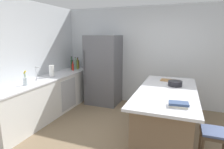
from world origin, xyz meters
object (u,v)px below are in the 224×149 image
refrigerator (104,70)px  wine_bottle (72,64)px  bar_stool (215,138)px  whiskey_bottle (78,64)px  paper_towel_roll (52,71)px  mixing_bowl (175,83)px  flower_vase (25,80)px  hot_sauce_bottle (73,67)px  olive_oil_bottle (78,65)px  cookbook_stack (179,104)px  gin_bottle (75,64)px  kitchen_island (166,115)px  sink_faucet (37,73)px  cutting_board (170,80)px

refrigerator → wine_bottle: 0.93m
bar_stool → whiskey_bottle: 4.03m
paper_towel_roll → mixing_bowl: bearing=1.3°
flower_vase → hot_sauce_bottle: (0.01, 1.67, 0.00)m
olive_oil_bottle → cookbook_stack: (2.78, -2.08, -0.07)m
olive_oil_bottle → mixing_bowl: 2.88m
gin_bottle → kitchen_island: bearing=-27.9°
mixing_bowl → gin_bottle: bearing=158.6°
hot_sauce_bottle → sink_faucet: bearing=-94.8°
paper_towel_roll → gin_bottle: size_ratio=0.96×
cutting_board → olive_oil_bottle: bearing=166.1°
kitchen_island → wine_bottle: 3.02m
bar_stool → olive_oil_bottle: (-3.27, 1.98, 0.52)m
mixing_bowl → wine_bottle: bearing=162.1°
sink_faucet → mixing_bowl: sink_faucet is taller
olive_oil_bottle → wine_bottle: wine_bottle is taller
bar_stool → wine_bottle: (-3.38, 1.87, 0.54)m
bar_stool → hot_sauce_bottle: 3.78m
kitchen_island → hot_sauce_bottle: 2.89m
refrigerator → wine_bottle: (-0.91, -0.13, 0.13)m
refrigerator → flower_vase: refrigerator is taller
flower_vase → wine_bottle: bearing=92.4°
olive_oil_bottle → flower_vase: bearing=-91.2°
sink_faucet → bar_stool: bearing=-8.6°
paper_towel_roll → refrigerator: bearing=52.3°
hot_sauce_bottle → flower_vase: bearing=-90.4°
sink_faucet → gin_bottle: bearing=89.6°
gin_bottle → hot_sauce_bottle: size_ratio=1.28×
kitchen_island → sink_faucet: size_ratio=7.27×
wine_bottle → cookbook_stack: (2.90, -1.97, -0.09)m
refrigerator → gin_bottle: size_ratio=5.69×
refrigerator → gin_bottle: bearing=175.6°
refrigerator → bar_stool: refrigerator is taller
hot_sauce_bottle → mixing_bowl: 2.84m
paper_towel_roll → flower_vase: bearing=-89.4°
whiskey_bottle → cookbook_stack: 3.66m
flower_vase → wine_bottle: wine_bottle is taller
refrigerator → paper_towel_roll: bearing=-127.7°
bar_stool → sink_faucet: sink_faucet is taller
olive_oil_bottle → wine_bottle: 0.16m
refrigerator → olive_oil_bottle: size_ratio=5.92×
flower_vase → mixing_bowl: 2.87m
flower_vase → hot_sauce_bottle: size_ratio=1.15×
sink_faucet → wine_bottle: 1.36m
kitchen_island → cutting_board: bearing=90.7°
bar_stool → paper_towel_roll: size_ratio=1.99×
gin_bottle → flower_vase: bearing=-87.5°
paper_towel_roll → hot_sauce_bottle: (0.02, 0.87, -0.04)m
olive_oil_bottle → cookbook_stack: bearing=-36.8°
bar_stool → hot_sauce_bottle: bearing=151.6°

